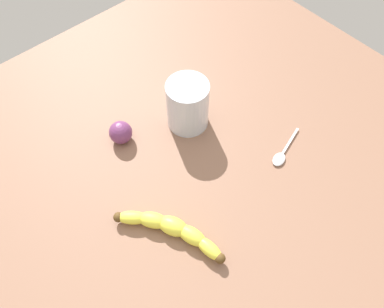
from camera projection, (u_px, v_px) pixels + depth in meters
The scene contains 5 objects.
wooden_tabletop at pixel (204, 199), 78.41cm from camera, with size 120.00×120.00×3.00cm, color #825B47.
banana at pixel (172, 229), 71.55cm from camera, with size 20.13×11.11×3.45cm.
smoothie_glass at pixel (188, 106), 82.69cm from camera, with size 8.96×8.96×11.31cm.
plum_fruit at pixel (121, 132), 82.55cm from camera, with size 4.89×4.89×4.89cm, color #6B3360.
teaspoon at pixel (280, 157), 81.64cm from camera, with size 4.50×11.16×0.80cm.
Camera 1 is at (24.81, -25.14, 72.13)cm, focal length 36.90 mm.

